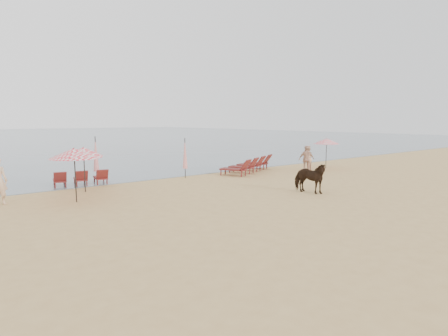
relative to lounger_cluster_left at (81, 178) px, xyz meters
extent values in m
plane|color=tan|center=(5.14, -10.69, -0.40)|extent=(120.00, 120.00, 0.00)
cube|color=maroon|center=(-0.96, 0.42, -0.08)|extent=(0.86, 1.40, 0.07)
cube|color=maroon|center=(-1.10, -0.27, 0.18)|extent=(0.68, 0.54, 0.57)
cube|color=maroon|center=(0.04, 0.21, -0.08)|extent=(0.86, 1.40, 0.07)
cube|color=maroon|center=(-0.10, -0.47, 0.18)|extent=(0.68, 0.54, 0.57)
cube|color=maroon|center=(1.04, 0.00, -0.08)|extent=(0.86, 1.40, 0.07)
cube|color=maroon|center=(0.90, -0.68, 0.18)|extent=(0.68, 0.54, 0.57)
cube|color=maroon|center=(8.57, -2.28, -0.01)|extent=(1.33, 1.75, 0.09)
cube|color=maroon|center=(8.93, -3.05, 0.31)|extent=(0.89, 0.78, 0.69)
cube|color=maroon|center=(9.71, -1.76, -0.01)|extent=(1.33, 1.75, 0.09)
cube|color=maroon|center=(10.06, -2.54, 0.31)|extent=(0.89, 0.78, 0.69)
cube|color=maroon|center=(10.84, -1.25, -0.01)|extent=(1.33, 1.75, 0.09)
cube|color=maroon|center=(11.19, -2.02, 0.31)|extent=(0.89, 0.78, 0.69)
cube|color=maroon|center=(11.97, -0.73, -0.01)|extent=(1.33, 1.75, 0.09)
cube|color=maroon|center=(12.33, -1.50, 0.31)|extent=(0.89, 0.78, 0.69)
cylinder|color=black|center=(-1.45, -3.95, 0.66)|extent=(0.05, 0.05, 2.12)
cone|color=red|center=(-1.45, -3.95, 1.67)|extent=(2.03, 2.03, 0.43)
sphere|color=black|center=(-1.45, -3.95, 1.86)|extent=(0.08, 0.08, 0.08)
cylinder|color=black|center=(-0.41, -1.93, 0.60)|extent=(0.05, 0.05, 2.00)
cone|color=red|center=(-0.41, -1.93, 1.55)|extent=(1.77, 1.80, 0.60)
sphere|color=black|center=(-0.41, -1.93, 1.73)|extent=(0.07, 0.07, 0.07)
cylinder|color=black|center=(16.01, -3.72, 0.59)|extent=(0.04, 0.04, 2.00)
cone|color=red|center=(16.01, -3.72, 1.55)|extent=(1.77, 1.77, 0.40)
sphere|color=black|center=(16.01, -3.72, 1.73)|extent=(0.07, 0.07, 0.07)
cylinder|color=black|center=(1.01, 0.46, 0.87)|extent=(0.06, 0.06, 2.56)
cone|color=red|center=(1.01, 0.46, 1.18)|extent=(0.31, 0.31, 1.92)
cylinder|color=black|center=(5.68, -1.29, 0.80)|extent=(0.05, 0.05, 2.40)
cone|color=red|center=(5.68, -1.29, 1.08)|extent=(0.29, 0.29, 1.80)
imported|color=black|center=(7.82, -8.81, 0.33)|extent=(1.11, 1.86, 1.47)
imported|color=#DCAC8A|center=(14.07, -3.61, 0.44)|extent=(0.98, 0.87, 1.69)
imported|color=tan|center=(13.17, -4.26, 0.48)|extent=(1.12, 0.90, 1.77)
camera|label=1|loc=(-6.20, -19.97, 3.05)|focal=30.00mm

